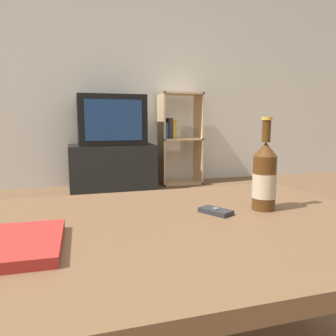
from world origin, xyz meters
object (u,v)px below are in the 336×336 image
cell_phone (216,211)px  table_book (17,244)px  tv_stand (112,167)px  beer_bottle (264,177)px  bookshelf (178,137)px  television (111,120)px

cell_phone → table_book: size_ratio=0.44×
tv_stand → beer_bottle: size_ratio=3.11×
bookshelf → table_book: 3.18m
beer_bottle → table_book: size_ratio=1.14×
table_book → beer_bottle: bearing=12.3°
tv_stand → beer_bottle: 2.69m
bookshelf → cell_phone: size_ratio=9.46×
cell_phone → beer_bottle: bearing=-28.3°
tv_stand → bookshelf: 0.85m
beer_bottle → table_book: 0.72m
table_book → television: bearing=80.6°
television → table_book: 2.86m
bookshelf → table_book: bookshelf is taller
tv_stand → table_book: table_book is taller
bookshelf → tv_stand: bearing=-172.9°
tv_stand → cell_phone: 2.67m
bookshelf → beer_bottle: 2.83m
television → beer_bottle: 2.67m
beer_bottle → cell_phone: 0.19m
table_book → cell_phone: bearing=15.5°
tv_stand → television: 0.50m
table_book → bookshelf: bearing=67.0°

